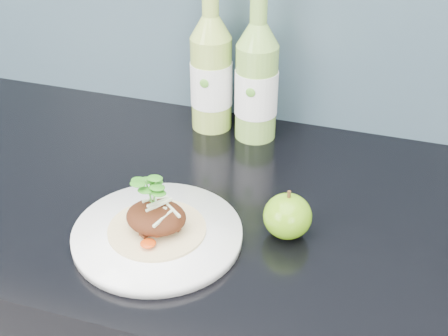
# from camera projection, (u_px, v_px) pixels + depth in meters

# --- Properties ---
(dinner_plate) EXTENTS (0.31, 0.31, 0.02)m
(dinner_plate) POSITION_uv_depth(u_px,v_px,m) (157.00, 235.00, 0.88)
(dinner_plate) COLOR white
(dinner_plate) RESTS_ON kitchen_counter
(pork_taco) EXTENTS (0.14, 0.14, 0.09)m
(pork_taco) POSITION_uv_depth(u_px,v_px,m) (156.00, 215.00, 0.87)
(pork_taco) COLOR tan
(pork_taco) RESTS_ON dinner_plate
(green_apple) EXTENTS (0.07, 0.07, 0.08)m
(green_apple) POSITION_uv_depth(u_px,v_px,m) (288.00, 216.00, 0.88)
(green_apple) COLOR #529510
(green_apple) RESTS_ON kitchen_counter
(cider_bottle_left) EXTENTS (0.09, 0.09, 0.28)m
(cider_bottle_left) POSITION_uv_depth(u_px,v_px,m) (211.00, 74.00, 1.12)
(cider_bottle_left) COLOR #9CB84C
(cider_bottle_left) RESTS_ON kitchen_counter
(cider_bottle_right) EXTENTS (0.09, 0.09, 0.28)m
(cider_bottle_right) POSITION_uv_depth(u_px,v_px,m) (257.00, 82.00, 1.09)
(cider_bottle_right) COLOR #7EAF48
(cider_bottle_right) RESTS_ON kitchen_counter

